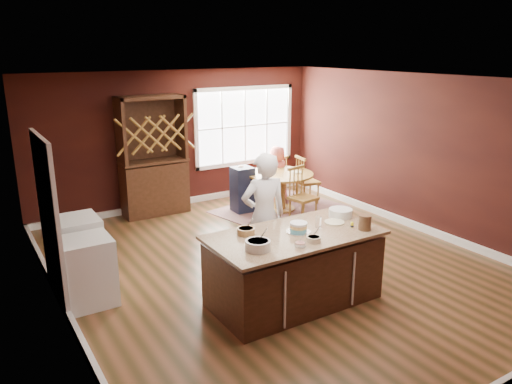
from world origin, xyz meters
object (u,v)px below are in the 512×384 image
high_chair (242,189)px  dryer (76,251)px  chair_south (303,195)px  seated_woman (277,174)px  washer (88,271)px  chair_east (308,179)px  dining_table (280,184)px  chair_north (276,177)px  layer_cake (299,227)px  baker (264,216)px  hutch (153,156)px  kitchen_island (294,269)px

high_chair → dryer: (-3.47, -1.51, 0.00)m
chair_south → seated_woman: seated_woman is taller
washer → dryer: (0.00, 0.64, 0.03)m
chair_east → chair_south: size_ratio=0.96×
dining_table → chair_north: chair_north is taller
dining_table → layer_cake: 3.69m
baker → chair_south: bearing=-130.7°
dryer → high_chair: bearing=23.6°
dining_table → chair_east: (0.73, 0.07, -0.03)m
chair_north → hutch: hutch is taller
washer → chair_north: bearing=29.5°
seated_woman → hutch: hutch is taller
chair_east → washer: (-4.89, -1.92, -0.07)m
kitchen_island → dining_table: kitchen_island is taller
dining_table → chair_east: 0.73m
chair_north → seated_woman: size_ratio=0.80×
layer_cake → chair_south: size_ratio=0.29×
dining_table → seated_woman: (0.26, 0.50, 0.05)m
kitchen_island → chair_east: chair_east is taller
seated_woman → hutch: bearing=-21.5°
chair_east → seated_woman: seated_woman is taller
chair_north → hutch: (-2.55, 0.37, 0.66)m
kitchen_island → baker: size_ratio=1.20×
dining_table → chair_south: (-0.08, -0.86, -0.01)m
dining_table → layer_cake: (-1.88, -3.14, 0.45)m
chair_east → seated_woman: 0.64m
dining_table → chair_south: size_ratio=1.23×
seated_woman → chair_east: bearing=129.1°
hutch → chair_north: bearing=-8.4°
dining_table → washer: size_ratio=1.48×
chair_east → baker: bearing=140.5°
kitchen_island → washer: 2.57m
chair_north → washer: bearing=16.2°
chair_south → dryer: (-4.08, -0.36, -0.06)m
layer_cake → chair_east: (2.61, 3.22, -0.48)m
washer → chair_east: bearing=21.5°
baker → high_chair: bearing=-104.5°
chair_south → hutch: 2.92m
kitchen_island → layer_cake: bearing=9.9°
dining_table → washer: washer is taller
chair_south → layer_cake: bearing=-138.7°
layer_cake → chair_north: size_ratio=0.32×
dining_table → high_chair: bearing=156.1°
chair_east → chair_north: bearing=36.3°
kitchen_island → seated_woman: (2.21, 3.66, 0.15)m
baker → washer: 2.38m
kitchen_island → dryer: 2.95m
kitchen_island → chair_south: 2.96m
dryer → layer_cake: bearing=-40.3°
chair_east → chair_south: bearing=146.7°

